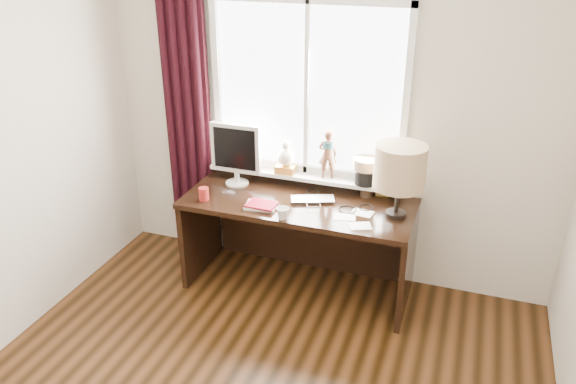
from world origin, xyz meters
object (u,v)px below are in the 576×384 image
at_px(red_cup, 204,194).
at_px(desk, 302,224).
at_px(mug, 283,213).
at_px(table_lamp, 400,168).
at_px(laptop, 313,200).
at_px(monitor, 236,151).

relative_size(red_cup, desk, 0.06).
distance_m(mug, red_cup, 0.66).
bearing_deg(table_lamp, desk, 172.53).
height_order(laptop, red_cup, red_cup).
relative_size(mug, table_lamp, 0.17).
distance_m(laptop, table_lamp, 0.71).
bearing_deg(mug, desk, 87.62).
distance_m(mug, monitor, 0.73).
xyz_separation_m(laptop, table_lamp, (0.61, -0.03, 0.35)).
distance_m(laptop, monitor, 0.71).
height_order(laptop, monitor, monitor).
height_order(laptop, desk, laptop).
bearing_deg(laptop, desk, 127.43).
height_order(red_cup, table_lamp, table_lamp).
distance_m(laptop, red_cup, 0.80).
height_order(laptop, table_lamp, table_lamp).
distance_m(red_cup, desk, 0.79).
xyz_separation_m(mug, monitor, (-0.54, 0.44, 0.23)).
bearing_deg(desk, mug, -92.38).
xyz_separation_m(mug, desk, (0.02, 0.40, -0.29)).
distance_m(mug, table_lamp, 0.85).
bearing_deg(table_lamp, red_cup, -171.28).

